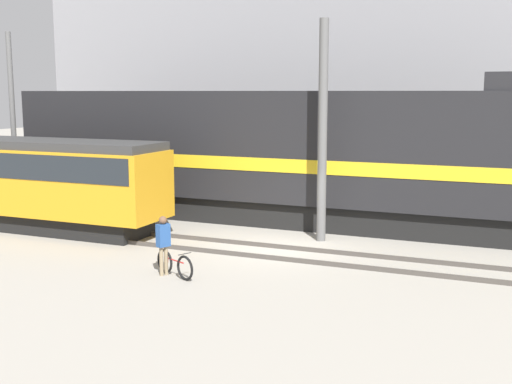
{
  "coord_description": "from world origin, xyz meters",
  "views": [
    {
      "loc": [
        7.54,
        -19.2,
        5.14
      ],
      "look_at": [
        -0.76,
        0.42,
        1.8
      ],
      "focal_mm": 45.0,
      "sensor_mm": 36.0,
      "label": 1
    }
  ],
  "objects_px": {
    "freight_locomotive": "(272,154)",
    "person": "(163,239)",
    "utility_pole_center": "(323,132)",
    "streetcar": "(26,178)",
    "utility_pole_left": "(13,124)",
    "bicycle": "(175,264)"
  },
  "relations": [
    {
      "from": "freight_locomotive",
      "to": "person",
      "type": "bearing_deg",
      "value": -90.28
    },
    {
      "from": "freight_locomotive",
      "to": "utility_pole_center",
      "type": "relative_size",
      "value": 2.9
    },
    {
      "from": "streetcar",
      "to": "utility_pole_left",
      "type": "distance_m",
      "value": 4.06
    },
    {
      "from": "freight_locomotive",
      "to": "utility_pole_left",
      "type": "xyz_separation_m",
      "value": [
        -10.82,
        -2.38,
        1.1
      ]
    },
    {
      "from": "streetcar",
      "to": "bicycle",
      "type": "xyz_separation_m",
      "value": [
        8.42,
        -3.47,
        -1.59
      ]
    },
    {
      "from": "freight_locomotive",
      "to": "utility_pole_center",
      "type": "bearing_deg",
      "value": -40.59
    },
    {
      "from": "bicycle",
      "to": "person",
      "type": "relative_size",
      "value": 0.91
    },
    {
      "from": "streetcar",
      "to": "utility_pole_left",
      "type": "height_order",
      "value": "utility_pole_left"
    },
    {
      "from": "utility_pole_left",
      "to": "freight_locomotive",
      "type": "bearing_deg",
      "value": 12.41
    },
    {
      "from": "streetcar",
      "to": "person",
      "type": "bearing_deg",
      "value": -23.26
    },
    {
      "from": "utility_pole_left",
      "to": "utility_pole_center",
      "type": "relative_size",
      "value": 1.0
    },
    {
      "from": "freight_locomotive",
      "to": "streetcar",
      "type": "distance_m",
      "value": 9.42
    },
    {
      "from": "bicycle",
      "to": "utility_pole_left",
      "type": "height_order",
      "value": "utility_pole_left"
    },
    {
      "from": "bicycle",
      "to": "utility_pole_center",
      "type": "xyz_separation_m",
      "value": [
        2.46,
        5.85,
        3.42
      ]
    },
    {
      "from": "utility_pole_left",
      "to": "utility_pole_center",
      "type": "height_order",
      "value": "utility_pole_left"
    },
    {
      "from": "freight_locomotive",
      "to": "bicycle",
      "type": "bearing_deg",
      "value": -87.78
    },
    {
      "from": "freight_locomotive",
      "to": "utility_pole_left",
      "type": "bearing_deg",
      "value": -167.59
    },
    {
      "from": "streetcar",
      "to": "utility_pole_center",
      "type": "distance_m",
      "value": 11.28
    },
    {
      "from": "streetcar",
      "to": "bicycle",
      "type": "relative_size",
      "value": 7.38
    },
    {
      "from": "person",
      "to": "utility_pole_left",
      "type": "xyz_separation_m",
      "value": [
        -10.78,
        5.84,
        2.76
      ]
    },
    {
      "from": "bicycle",
      "to": "utility_pole_center",
      "type": "bearing_deg",
      "value": 67.22
    },
    {
      "from": "utility_pole_center",
      "to": "freight_locomotive",
      "type": "bearing_deg",
      "value": 139.41
    }
  ]
}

